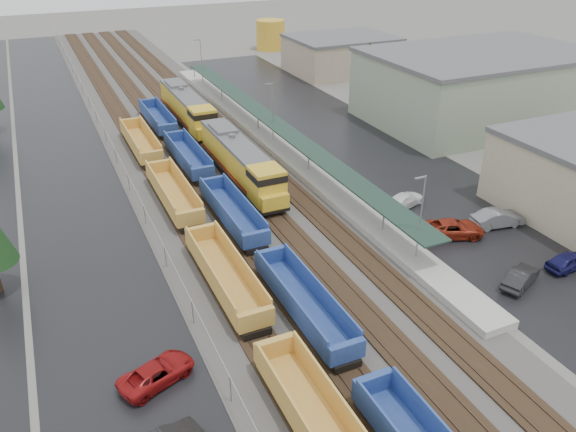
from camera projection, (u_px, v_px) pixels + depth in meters
name	position (u px, v px, depth m)	size (l,w,h in m)	color
ballast_strip	(179.00, 132.00, 75.36)	(20.00, 160.00, 0.08)	#302D2B
trackbed	(179.00, 131.00, 75.31)	(14.60, 160.00, 0.22)	black
west_parking_lot	(61.00, 149.00, 69.87)	(10.00, 160.00, 0.02)	black
east_commuter_lot	(339.00, 135.00, 74.32)	(16.00, 100.00, 0.02)	black
station_platform	(273.00, 140.00, 70.50)	(3.00, 80.00, 8.00)	#9E9B93
chainlink_fence	(106.00, 134.00, 69.89)	(0.08, 160.04, 2.02)	gray
industrial_buildings	(477.00, 95.00, 75.87)	(32.52, 75.30, 9.50)	gray
tree_east	(368.00, 66.00, 81.00)	(4.40, 4.40, 10.00)	#332316
locomotive_lead	(241.00, 162.00, 59.79)	(3.04, 20.00, 4.53)	black
locomotive_trail	(188.00, 108.00, 76.65)	(3.04, 20.00, 4.53)	black
well_string_yellow	(225.00, 276.00, 43.06)	(2.69, 77.11, 2.38)	#C48636
well_string_blue	(263.00, 252.00, 46.22)	(2.58, 89.28, 2.29)	navy
storage_tank	(271.00, 35.00, 121.06)	(6.14, 6.14, 6.14)	gold
parked_car_west_c	(157.00, 373.00, 34.56)	(4.89, 2.25, 1.36)	maroon
parked_car_east_a	(521.00, 277.00, 43.66)	(4.34, 1.51, 1.43)	black
parked_car_east_b	(453.00, 229.00, 50.38)	(5.59, 2.58, 1.55)	maroon
parked_car_east_c	(405.00, 200.00, 55.67)	(4.76, 1.93, 1.38)	white
parked_car_east_d	(569.00, 261.00, 45.74)	(4.25, 1.71, 1.45)	#131347
parked_car_east_e	(498.00, 218.00, 52.00)	(4.97, 1.73, 1.64)	slate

